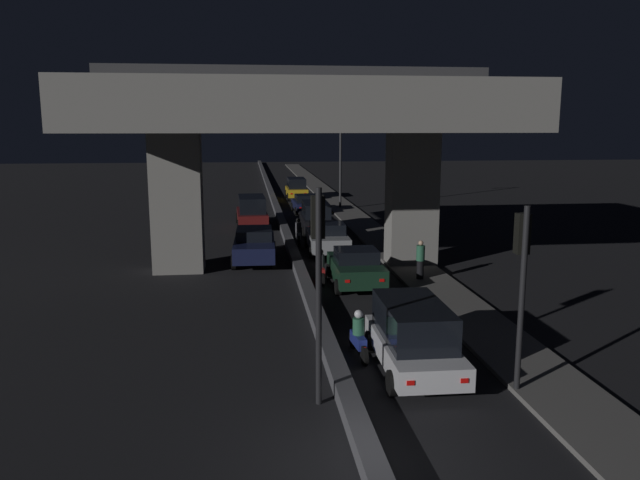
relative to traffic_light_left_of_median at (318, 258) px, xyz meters
name	(u,v)px	position (x,y,z in m)	size (l,w,h in m)	color
ground_plane	(369,464)	(0.64, -2.83, -3.42)	(200.00, 200.00, 0.00)	black
median_divider	(277,210)	(0.64, 32.17, -3.23)	(0.48, 126.00, 0.38)	#4C4C51
sidewalk_right	(363,225)	(5.76, 25.17, -3.36)	(2.15, 126.00, 0.13)	#5B5956
elevated_overpass	(296,117)	(0.64, 13.90, 3.29)	(16.97, 13.64, 8.85)	gray
traffic_light_left_of_median	(318,258)	(0.00, 0.00, 0.00)	(0.30, 0.49, 5.02)	black
traffic_light_right_of_median	(522,266)	(4.78, 0.01, -0.32)	(0.30, 0.49, 4.54)	black
street_lamp	(336,145)	(5.24, 33.69, 1.49)	(2.37, 0.32, 8.33)	#2D2D30
car_white_lead	(413,335)	(2.68, 1.60, -2.47)	(2.00, 4.41, 1.81)	silver
car_dark_green_second	(356,267)	(2.70, 10.41, -2.65)	(2.02, 3.99, 1.53)	black
car_silver_third	(327,238)	(2.42, 17.17, -2.66)	(2.11, 4.30, 1.52)	gray
car_black_fourth	(316,217)	(2.52, 23.19, -2.47)	(1.92, 4.65, 1.81)	black
car_dark_blue_fifth	(306,203)	(2.73, 31.86, -2.72)	(1.99, 4.00, 1.35)	#141938
car_taxi_yellow_sixth	(296,188)	(2.71, 40.40, -2.44)	(1.85, 4.13, 1.85)	gold
car_dark_blue_lead_oncoming	(254,245)	(-1.26, 15.39, -2.59)	(2.12, 4.73, 1.57)	#141938
car_dark_red_second_oncoming	(252,211)	(-1.28, 25.88, -2.39)	(2.11, 4.86, 1.94)	#591414
motorcycle_blue_filtering_near	(359,337)	(1.43, 2.70, -2.84)	(0.34, 1.82, 1.35)	black
motorcycle_red_filtering_mid	(321,269)	(1.36, 11.06, -2.82)	(0.32, 1.87, 1.41)	black
motorcycle_white_filtering_far	(298,233)	(1.15, 19.44, -2.80)	(0.33, 1.84, 1.45)	black
pedestrian_on_sidewalk	(420,260)	(5.45, 10.78, -2.50)	(0.35, 0.35, 1.60)	black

